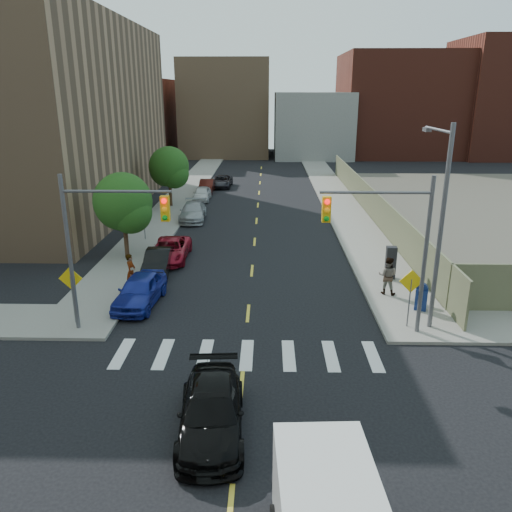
{
  "coord_description": "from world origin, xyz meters",
  "views": [
    {
      "loc": [
        0.9,
        -13.92,
        10.17
      ],
      "look_at": [
        0.32,
        10.75,
        2.0
      ],
      "focal_mm": 35.0,
      "sensor_mm": 36.0,
      "label": 1
    }
  ],
  "objects_px": {
    "parked_car_maroon": "(207,186)",
    "mailbox": "(421,297)",
    "parked_car_grey": "(222,181)",
    "payphone": "(391,263)",
    "black_sedan": "(211,411)",
    "pedestrian_east": "(387,276)",
    "pedestrian_west": "(131,271)",
    "parked_car_blue": "(140,290)",
    "parked_car_white": "(202,194)",
    "parked_car_black": "(158,261)",
    "parked_car_silver": "(193,212)",
    "parked_car_red": "(170,250)"
  },
  "relations": [
    {
      "from": "parked_car_white",
      "to": "black_sedan",
      "type": "bearing_deg",
      "value": -82.69
    },
    {
      "from": "parked_car_black",
      "to": "parked_car_red",
      "type": "distance_m",
      "value": 2.31
    },
    {
      "from": "parked_car_maroon",
      "to": "payphone",
      "type": "xyz_separation_m",
      "value": [
        13.3,
        -25.42,
        0.4
      ]
    },
    {
      "from": "parked_car_black",
      "to": "pedestrian_west",
      "type": "xyz_separation_m",
      "value": [
        -0.8,
        -2.93,
        0.44
      ]
    },
    {
      "from": "payphone",
      "to": "pedestrian_west",
      "type": "xyz_separation_m",
      "value": [
        -14.1,
        -1.86,
        0.03
      ]
    },
    {
      "from": "parked_car_white",
      "to": "mailbox",
      "type": "xyz_separation_m",
      "value": [
        13.81,
        -25.71,
        0.13
      ]
    },
    {
      "from": "parked_car_silver",
      "to": "parked_car_white",
      "type": "relative_size",
      "value": 1.26
    },
    {
      "from": "payphone",
      "to": "pedestrian_east",
      "type": "bearing_deg",
      "value": -104.22
    },
    {
      "from": "parked_car_white",
      "to": "parked_car_black",
      "type": "bearing_deg",
      "value": -90.38
    },
    {
      "from": "parked_car_maroon",
      "to": "mailbox",
      "type": "height_order",
      "value": "mailbox"
    },
    {
      "from": "pedestrian_west",
      "to": "parked_car_maroon",
      "type": "bearing_deg",
      "value": 1.11
    },
    {
      "from": "parked_car_red",
      "to": "payphone",
      "type": "bearing_deg",
      "value": -14.98
    },
    {
      "from": "mailbox",
      "to": "parked_car_black",
      "type": "bearing_deg",
      "value": 179.35
    },
    {
      "from": "parked_car_grey",
      "to": "mailbox",
      "type": "bearing_deg",
      "value": -67.3
    },
    {
      "from": "mailbox",
      "to": "payphone",
      "type": "height_order",
      "value": "payphone"
    },
    {
      "from": "parked_car_grey",
      "to": "payphone",
      "type": "distance_m",
      "value": 31.08
    },
    {
      "from": "black_sedan",
      "to": "pedestrian_west",
      "type": "bearing_deg",
      "value": 111.84
    },
    {
      "from": "parked_car_maroon",
      "to": "payphone",
      "type": "relative_size",
      "value": 2.22
    },
    {
      "from": "parked_car_white",
      "to": "payphone",
      "type": "bearing_deg",
      "value": -58.59
    },
    {
      "from": "parked_car_grey",
      "to": "parked_car_black",
      "type": "bearing_deg",
      "value": -90.8
    },
    {
      "from": "parked_car_black",
      "to": "pedestrian_west",
      "type": "relative_size",
      "value": 2.13
    },
    {
      "from": "parked_car_silver",
      "to": "parked_car_white",
      "type": "distance_m",
      "value": 7.89
    },
    {
      "from": "parked_car_grey",
      "to": "pedestrian_west",
      "type": "bearing_deg",
      "value": -92.04
    },
    {
      "from": "parked_car_silver",
      "to": "payphone",
      "type": "height_order",
      "value": "payphone"
    },
    {
      "from": "parked_car_blue",
      "to": "parked_car_maroon",
      "type": "distance_m",
      "value": 29.06
    },
    {
      "from": "black_sedan",
      "to": "payphone",
      "type": "xyz_separation_m",
      "value": [
        8.6,
        13.32,
        0.36
      ]
    },
    {
      "from": "parked_car_blue",
      "to": "pedestrian_east",
      "type": "bearing_deg",
      "value": 11.12
    },
    {
      "from": "parked_car_blue",
      "to": "pedestrian_west",
      "type": "distance_m",
      "value": 2.02
    },
    {
      "from": "parked_car_silver",
      "to": "pedestrian_east",
      "type": "bearing_deg",
      "value": -54.74
    },
    {
      "from": "parked_car_maroon",
      "to": "mailbox",
      "type": "relative_size",
      "value": 3.04
    },
    {
      "from": "parked_car_black",
      "to": "black_sedan",
      "type": "distance_m",
      "value": 15.14
    },
    {
      "from": "parked_car_silver",
      "to": "pedestrian_east",
      "type": "relative_size",
      "value": 2.51
    },
    {
      "from": "parked_car_maroon",
      "to": "black_sedan",
      "type": "height_order",
      "value": "black_sedan"
    },
    {
      "from": "parked_car_white",
      "to": "black_sedan",
      "type": "distance_m",
      "value": 35.11
    },
    {
      "from": "black_sedan",
      "to": "mailbox",
      "type": "distance_m",
      "value": 12.86
    },
    {
      "from": "parked_car_black",
      "to": "parked_car_white",
      "type": "height_order",
      "value": "parked_car_black"
    },
    {
      "from": "black_sedan",
      "to": "payphone",
      "type": "height_order",
      "value": "payphone"
    },
    {
      "from": "black_sedan",
      "to": "parked_car_silver",
      "type": "bearing_deg",
      "value": 95.58
    },
    {
      "from": "parked_car_white",
      "to": "parked_car_grey",
      "type": "xyz_separation_m",
      "value": [
        1.3,
        7.2,
        -0.04
      ]
    },
    {
      "from": "parked_car_black",
      "to": "parked_car_silver",
      "type": "xyz_separation_m",
      "value": [
        0.25,
        12.52,
        0.05
      ]
    },
    {
      "from": "parked_car_grey",
      "to": "payphone",
      "type": "relative_size",
      "value": 2.45
    },
    {
      "from": "parked_car_maroon",
      "to": "mailbox",
      "type": "bearing_deg",
      "value": -65.63
    },
    {
      "from": "parked_car_black",
      "to": "parked_car_maroon",
      "type": "height_order",
      "value": "parked_car_maroon"
    },
    {
      "from": "parked_car_grey",
      "to": "pedestrian_west",
      "type": "xyz_separation_m",
      "value": [
        -2.1,
        -30.53,
        0.48
      ]
    },
    {
      "from": "black_sedan",
      "to": "pedestrian_east",
      "type": "relative_size",
      "value": 2.49
    },
    {
      "from": "parked_car_white",
      "to": "pedestrian_west",
      "type": "relative_size",
      "value": 2.05
    },
    {
      "from": "pedestrian_east",
      "to": "payphone",
      "type": "bearing_deg",
      "value": -85.75
    },
    {
      "from": "pedestrian_west",
      "to": "pedestrian_east",
      "type": "xyz_separation_m",
      "value": [
        13.41,
        -0.41,
        0.03
      ]
    },
    {
      "from": "parked_car_white",
      "to": "parked_car_silver",
      "type": "bearing_deg",
      "value": -88.56
    },
    {
      "from": "parked_car_blue",
      "to": "pedestrian_east",
      "type": "xyz_separation_m",
      "value": [
        12.52,
        1.37,
        0.37
      ]
    }
  ]
}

